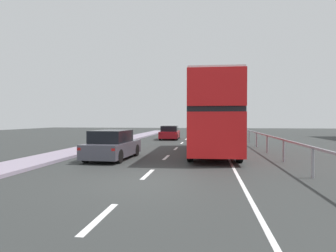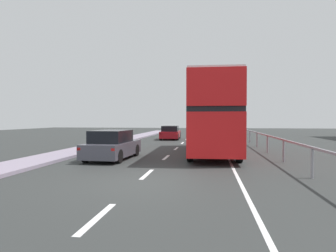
{
  "view_description": "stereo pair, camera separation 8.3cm",
  "coord_description": "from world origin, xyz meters",
  "views": [
    {
      "loc": [
        2.16,
        -9.1,
        2.0
      ],
      "look_at": [
        -0.02,
        6.88,
        1.64
      ],
      "focal_mm": 31.08,
      "sensor_mm": 36.0,
      "label": 1
    },
    {
      "loc": [
        2.25,
        -9.08,
        2.0
      ],
      "look_at": [
        -0.02,
        6.88,
        1.64
      ],
      "focal_mm": 31.08,
      "sensor_mm": 36.0,
      "label": 2
    }
  ],
  "objects": [
    {
      "name": "sedan_car_ahead",
      "position": [
        -1.63,
        20.09,
        0.66
      ],
      "size": [
        1.98,
        4.46,
        1.37
      ],
      "rotation": [
        0.0,
        0.0,
        0.04
      ],
      "color": "maroon",
      "rests_on": "ground"
    },
    {
      "name": "lane_paint_markings",
      "position": [
        2.06,
        8.8,
        0.0
      ],
      "size": [
        3.37,
        46.0,
        0.01
      ],
      "color": "silver",
      "rests_on": "ground"
    },
    {
      "name": "hatchback_car_near",
      "position": [
        -2.6,
        5.03,
        0.7
      ],
      "size": [
        1.97,
        4.18,
        1.47
      ],
      "rotation": [
        0.0,
        0.0,
        -0.04
      ],
      "color": "#474752",
      "rests_on": "ground"
    },
    {
      "name": "double_decker_bus_red",
      "position": [
        2.41,
        8.31,
        2.3
      ],
      "size": [
        2.77,
        10.31,
        4.29
      ],
      "rotation": [
        0.0,
        0.0,
        0.02
      ],
      "color": "red",
      "rests_on": "ground"
    },
    {
      "name": "ground_plane",
      "position": [
        0.0,
        0.0,
        -0.05
      ],
      "size": [
        73.74,
        120.0,
        0.1
      ],
      "primitive_type": "cube",
      "color": "#2F3131"
    },
    {
      "name": "bridge_side_railing",
      "position": [
        5.73,
        9.0,
        0.89
      ],
      "size": [
        0.1,
        42.0,
        1.08
      ],
      "color": "gray",
      "rests_on": "ground"
    }
  ]
}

